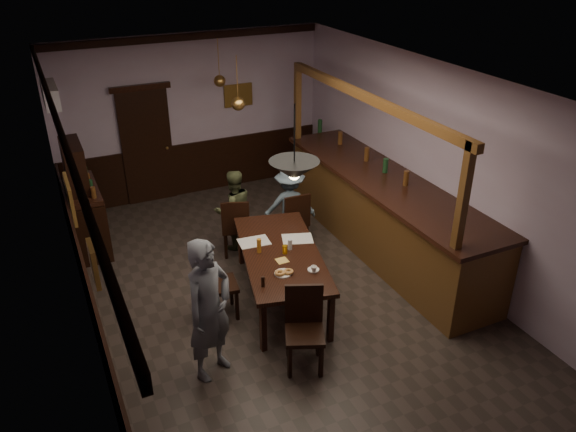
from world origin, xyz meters
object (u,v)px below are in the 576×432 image
pendant_iron (294,170)px  pendant_brass_far (220,81)px  chair_far_right (294,219)px  chair_near (304,324)px  soda_can (285,249)px  bar_counter (384,213)px  chair_side (213,281)px  person_seated_right (290,205)px  coffee_cup (314,269)px  pendant_brass_mid (238,104)px  sideboard (85,206)px  dining_table (281,256)px  person_seated_left (234,210)px  person_standing (209,310)px  chair_far_left (236,225)px

pendant_iron → pendant_brass_far: size_ratio=1.05×
chair_far_right → pendant_brass_far: (-0.43, 2.03, 1.76)m
chair_near → soda_can: 1.29m
chair_near → bar_counter: bearing=61.4°
chair_side → pendant_brass_far: bearing=-14.4°
person_seated_right → coffee_cup: size_ratio=16.15×
chair_side → coffee_cup: size_ratio=12.49×
chair_far_right → person_seated_right: 0.30m
pendant_brass_mid → sideboard: bearing=159.1°
sideboard → bar_counter: 4.70m
dining_table → chair_far_right: bearing=56.4°
person_seated_left → pendant_iron: bearing=84.6°
soda_can → pendant_iron: pendant_iron is taller
person_seated_right → pendant_brass_mid: (-0.68, 0.35, 1.65)m
pendant_iron → person_standing: bearing=-170.2°
coffee_cup → soda_can: 0.59m
chair_near → bar_counter: 2.94m
sideboard → bar_counter: bearing=-26.5°
soda_can → pendant_brass_mid: (0.09, 1.81, 1.49)m
person_seated_left → chair_near: bearing=83.0°
person_seated_right → pendant_brass_far: (-0.48, 1.76, 1.65)m
chair_far_right → chair_near: size_ratio=0.97×
chair_far_right → person_seated_left: 0.97m
soda_can → sideboard: size_ratio=0.07×
person_seated_left → pendant_brass_mid: 1.66m
chair_side → person_seated_right: 2.24m
chair_far_right → chair_side: 2.04m
person_seated_right → coffee_cup: person_seated_right is taller
person_seated_right → chair_far_right: bearing=99.6°
dining_table → person_seated_right: person_seated_right is taller
chair_side → person_standing: (-0.36, -0.99, 0.32)m
person_seated_left → coffee_cup: 2.26m
person_standing → pendant_brass_far: 4.66m
person_standing → sideboard: 3.71m
person_seated_right → soda_can: (-0.77, -1.47, 0.16)m
soda_can → chair_near: bearing=-104.8°
chair_far_left → pendant_brass_far: 2.58m
chair_near → pendant_brass_mid: size_ratio=1.26×
chair_far_left → pendant_brass_mid: pendant_brass_mid is taller
dining_table → chair_near: bearing=-102.8°
coffee_cup → pendant_iron: size_ratio=0.09×
person_standing → bar_counter: size_ratio=0.38×
bar_counter → pendant_brass_far: bearing=122.8°
pendant_iron → soda_can: bearing=73.1°
chair_far_right → bar_counter: bar_counter is taller
dining_table → chair_side: (-0.95, 0.01, -0.14)m
chair_far_right → person_standing: size_ratio=0.57×
dining_table → pendant_brass_far: 3.56m
chair_near → person_standing: 1.11m
dining_table → chair_far_right: (0.75, 1.13, -0.14)m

